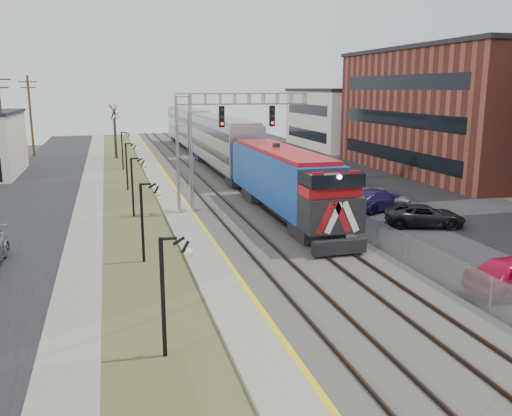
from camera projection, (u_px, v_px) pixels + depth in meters
name	position (u px, v px, depth m)	size (l,w,h in m)	color
street_west	(28.00, 202.00, 40.91)	(7.00, 120.00, 0.04)	black
sidewalk	(90.00, 199.00, 42.06)	(2.00, 120.00, 0.08)	gray
grass_median	(129.00, 197.00, 42.84)	(4.00, 120.00, 0.06)	#4A532C
platform	(167.00, 194.00, 43.59)	(2.00, 120.00, 0.24)	gray
ballast_bed	(228.00, 191.00, 44.88)	(8.00, 120.00, 0.20)	#595651
parking_lot	(360.00, 185.00, 47.98)	(16.00, 120.00, 0.04)	black
platform_edge	(178.00, 192.00, 43.79)	(0.24, 120.00, 0.01)	gold
track_near	(204.00, 190.00, 44.33)	(1.58, 120.00, 0.15)	#2D2119
track_far	(246.00, 188.00, 45.23)	(1.58, 120.00, 0.15)	#2D2119
train	(214.00, 142.00, 57.60)	(3.00, 63.05, 5.33)	#124198
signal_gantry	(209.00, 132.00, 36.37)	(9.00, 1.07, 8.15)	gray
lampposts	(142.00, 222.00, 26.67)	(0.14, 62.14, 4.00)	black
fence	(276.00, 181.00, 45.81)	(0.04, 120.00, 1.60)	gray
bare_trees	(16.00, 161.00, 43.72)	(12.30, 42.30, 5.95)	#382D23
car_lot_c	(425.00, 216.00, 33.66)	(2.23, 4.84, 1.34)	black
car_lot_d	(377.00, 200.00, 38.04)	(2.15, 5.30, 1.54)	#1F164E
car_lot_e	(378.00, 198.00, 38.63)	(1.85, 4.59, 1.56)	slate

